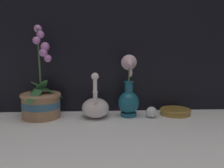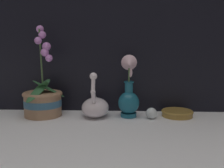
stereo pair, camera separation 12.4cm
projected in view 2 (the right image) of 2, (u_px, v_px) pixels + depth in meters
The scene contains 6 objects.
ground_plane at pixel (108, 123), 1.16m from camera, with size 2.80×2.80×0.00m, color white.
orchid_potted_plant at pixel (43, 99), 1.26m from camera, with size 0.21×0.24×0.43m.
swan_figurine at pixel (95, 106), 1.25m from camera, with size 0.13×0.19×0.22m.
blue_vase at pixel (129, 95), 1.24m from camera, with size 0.10×0.11×0.30m.
glass_sphere at pixel (151, 113), 1.22m from camera, with size 0.05×0.05×0.05m.
amber_dish at pixel (177, 113), 1.26m from camera, with size 0.15×0.15×0.03m.
Camera 2 is at (0.07, -1.12, 0.34)m, focal length 42.00 mm.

